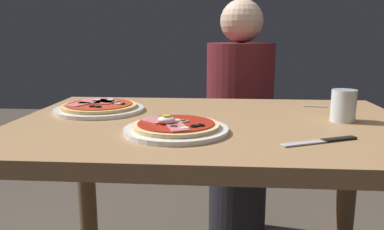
{
  "coord_description": "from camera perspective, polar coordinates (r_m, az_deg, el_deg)",
  "views": [
    {
      "loc": [
        0.02,
        -1.06,
        1.02
      ],
      "look_at": [
        -0.05,
        -0.07,
        0.81
      ],
      "focal_mm": 35.67,
      "sensor_mm": 36.0,
      "label": 1
    }
  ],
  "objects": [
    {
      "name": "knife",
      "position": [
        0.92,
        19.26,
        -3.64
      ],
      "size": [
        0.19,
        0.1,
        0.01
      ],
      "color": "silver",
      "rests_on": "dining_table"
    },
    {
      "name": "fork",
      "position": [
        1.35,
        19.12,
        1.17
      ],
      "size": [
        0.16,
        0.04,
        0.0
      ],
      "color": "silver",
      "rests_on": "dining_table"
    },
    {
      "name": "diner_person",
      "position": [
        1.89,
        7.03,
        -2.21
      ],
      "size": [
        0.32,
        0.32,
        1.18
      ],
      "rotation": [
        0.0,
        0.0,
        3.14
      ],
      "color": "black",
      "rests_on": "ground"
    },
    {
      "name": "dining_table",
      "position": [
        1.12,
        2.93,
        -7.61
      ],
      "size": [
        1.12,
        0.77,
        0.78
      ],
      "color": "#9E754C",
      "rests_on": "ground"
    },
    {
      "name": "water_glass_near",
      "position": [
        1.15,
        21.67,
        1.01
      ],
      "size": [
        0.07,
        0.07,
        0.09
      ],
      "color": "silver",
      "rests_on": "dining_table"
    },
    {
      "name": "pizza_foreground",
      "position": [
        0.95,
        -2.44,
        -1.92
      ],
      "size": [
        0.26,
        0.26,
        0.05
      ],
      "color": "white",
      "rests_on": "dining_table"
    },
    {
      "name": "pizza_across_left",
      "position": [
        1.25,
        -13.68,
        1.08
      ],
      "size": [
        0.28,
        0.28,
        0.03
      ],
      "color": "white",
      "rests_on": "dining_table"
    }
  ]
}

